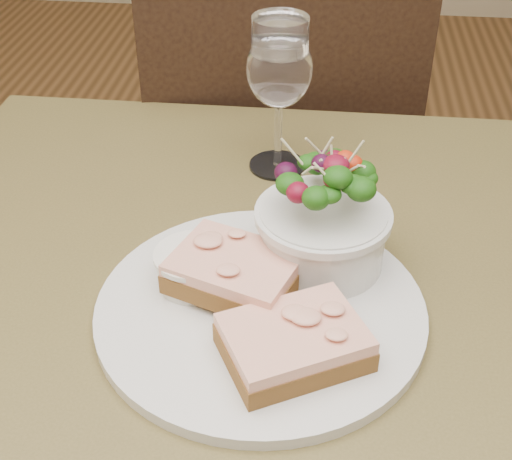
# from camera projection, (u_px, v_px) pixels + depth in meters

# --- Properties ---
(cafe_table) EXTENTS (0.80, 0.80, 0.75)m
(cafe_table) POSITION_uv_depth(u_px,v_px,m) (248.00, 366.00, 0.75)
(cafe_table) COLOR #4C4320
(cafe_table) RESTS_ON ground
(chair_far) EXTENTS (0.49, 0.49, 0.90)m
(chair_far) POSITION_uv_depth(u_px,v_px,m) (271.00, 261.00, 1.46)
(chair_far) COLOR black
(chair_far) RESTS_ON ground
(dinner_plate) EXTENTS (0.31, 0.31, 0.01)m
(dinner_plate) POSITION_uv_depth(u_px,v_px,m) (260.00, 309.00, 0.66)
(dinner_plate) COLOR silver
(dinner_plate) RESTS_ON cafe_table
(sandwich_front) EXTENTS (0.14, 0.13, 0.03)m
(sandwich_front) POSITION_uv_depth(u_px,v_px,m) (294.00, 342.00, 0.60)
(sandwich_front) COLOR #452D12
(sandwich_front) RESTS_ON dinner_plate
(sandwich_back) EXTENTS (0.14, 0.12, 0.03)m
(sandwich_back) POSITION_uv_depth(u_px,v_px,m) (235.00, 271.00, 0.66)
(sandwich_back) COLOR #452D12
(sandwich_back) RESTS_ON dinner_plate
(ramekin) EXTENTS (0.07, 0.07, 0.04)m
(ramekin) POSITION_uv_depth(u_px,v_px,m) (194.00, 266.00, 0.67)
(ramekin) COLOR silver
(ramekin) RESTS_ON dinner_plate
(salad_bowl) EXTENTS (0.12, 0.12, 0.13)m
(salad_bowl) POSITION_uv_depth(u_px,v_px,m) (323.00, 212.00, 0.68)
(salad_bowl) COLOR silver
(salad_bowl) RESTS_ON dinner_plate
(garnish) EXTENTS (0.05, 0.04, 0.02)m
(garnish) POSITION_uv_depth(u_px,v_px,m) (205.00, 246.00, 0.72)
(garnish) COLOR #123409
(garnish) RESTS_ON dinner_plate
(wine_glass) EXTENTS (0.08, 0.08, 0.18)m
(wine_glass) POSITION_uv_depth(u_px,v_px,m) (279.00, 74.00, 0.81)
(wine_glass) COLOR white
(wine_glass) RESTS_ON cafe_table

